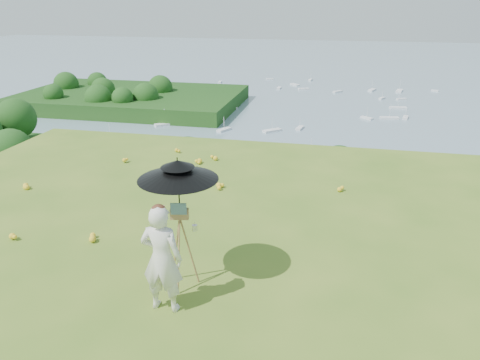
# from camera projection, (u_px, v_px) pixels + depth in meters

# --- Properties ---
(ground) EXTENTS (14.00, 14.00, 0.00)m
(ground) POSITION_uv_depth(u_px,v_px,m) (180.00, 253.00, 8.20)
(ground) COLOR #4C7722
(ground) RESTS_ON ground
(forest_slope) EXTENTS (140.00, 56.00, 22.00)m
(forest_slope) POSITION_uv_depth(u_px,v_px,m) (300.00, 326.00, 50.60)
(forest_slope) COLOR #0F350E
(forest_slope) RESTS_ON bay_water
(shoreline_tier) EXTENTS (170.00, 28.00, 8.00)m
(shoreline_tier) POSITION_uv_depth(u_px,v_px,m) (319.00, 222.00, 89.53)
(shoreline_tier) COLOR #6C6856
(shoreline_tier) RESTS_ON bay_water
(bay_water) EXTENTS (700.00, 700.00, 0.00)m
(bay_water) POSITION_uv_depth(u_px,v_px,m) (339.00, 77.00, 238.82)
(bay_water) COLOR #6D8E9C
(bay_water) RESTS_ON ground
(peninsula) EXTENTS (90.00, 60.00, 12.00)m
(peninsula) POSITION_uv_depth(u_px,v_px,m) (131.00, 92.00, 174.74)
(peninsula) COLOR #0F350E
(peninsula) RESTS_ON bay_water
(slope_trees) EXTENTS (110.00, 50.00, 6.00)m
(slope_trees) POSITION_uv_depth(u_px,v_px,m) (307.00, 208.00, 45.49)
(slope_trees) COLOR #194615
(slope_trees) RESTS_ON forest_slope
(harbor_town) EXTENTS (110.00, 22.00, 5.00)m
(harbor_town) POSITION_uv_depth(u_px,v_px,m) (321.00, 191.00, 87.15)
(harbor_town) COLOR beige
(harbor_town) RESTS_ON shoreline_tier
(moored_boats) EXTENTS (140.00, 140.00, 0.70)m
(moored_boats) POSITION_uv_depth(u_px,v_px,m) (299.00, 109.00, 169.37)
(moored_boats) COLOR white
(moored_boats) RESTS_ON bay_water
(wildflowers) EXTENTS (10.00, 10.50, 0.12)m
(wildflowers) POSITION_uv_depth(u_px,v_px,m) (185.00, 243.00, 8.40)
(wildflowers) COLOR yellow
(wildflowers) RESTS_ON ground
(painter) EXTENTS (0.60, 0.40, 1.62)m
(painter) POSITION_uv_depth(u_px,v_px,m) (162.00, 259.00, 6.45)
(painter) COLOR white
(painter) RESTS_ON ground
(field_easel) EXTENTS (0.63, 0.63, 1.42)m
(field_easel) POSITION_uv_depth(u_px,v_px,m) (181.00, 245.00, 7.03)
(field_easel) COLOR olive
(field_easel) RESTS_ON ground
(sun_umbrella) EXTENTS (1.21, 1.21, 0.92)m
(sun_umbrella) POSITION_uv_depth(u_px,v_px,m) (179.00, 188.00, 6.72)
(sun_umbrella) COLOR black
(sun_umbrella) RESTS_ON field_easel
(painter_cap) EXTENTS (0.24, 0.28, 0.10)m
(painter_cap) POSITION_uv_depth(u_px,v_px,m) (158.00, 208.00, 6.17)
(painter_cap) COLOR #DB7883
(painter_cap) RESTS_ON painter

